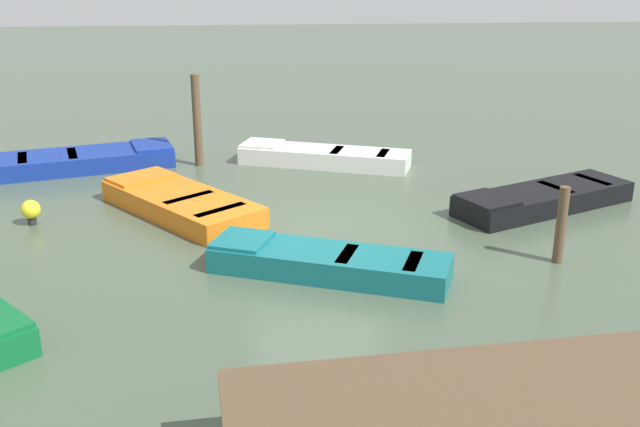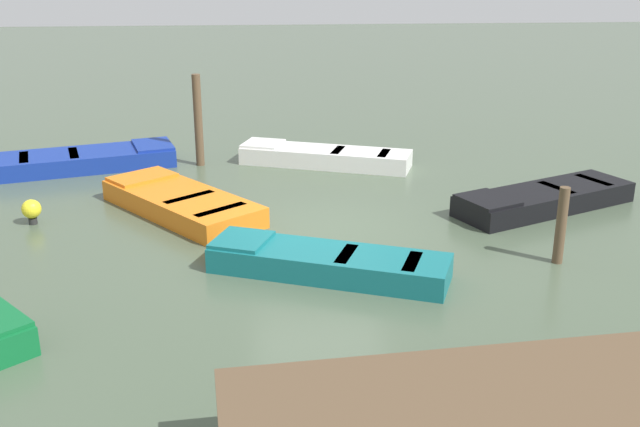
{
  "view_description": "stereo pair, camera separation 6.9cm",
  "coord_description": "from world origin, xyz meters",
  "px_view_note": "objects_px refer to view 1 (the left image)",
  "views": [
    {
      "loc": [
        1.11,
        12.81,
        4.9
      ],
      "look_at": [
        0.0,
        0.0,
        0.35
      ],
      "focal_mm": 42.03,
      "sensor_mm": 36.0,
      "label": 1
    },
    {
      "loc": [
        1.04,
        12.82,
        4.9
      ],
      "look_at": [
        0.0,
        0.0,
        0.35
      ],
      "focal_mm": 42.03,
      "sensor_mm": 36.0,
      "label": 2
    }
  ],
  "objects_px": {
    "mooring_piling_near_left": "(197,121)",
    "marker_buoy": "(31,210)",
    "rowboat_black": "(543,198)",
    "rowboat_white": "(323,156)",
    "rowboat_blue": "(88,159)",
    "mooring_piling_near_right": "(561,225)",
    "rowboat_orange": "(180,202)",
    "rowboat_teal": "(327,262)",
    "dock_segment": "(508,403)"
  },
  "relations": [
    {
      "from": "rowboat_white",
      "to": "mooring_piling_near_left",
      "type": "distance_m",
      "value": 3.1
    },
    {
      "from": "rowboat_teal",
      "to": "mooring_piling_near_right",
      "type": "relative_size",
      "value": 3.0
    },
    {
      "from": "rowboat_white",
      "to": "mooring_piling_near_left",
      "type": "relative_size",
      "value": 1.91
    },
    {
      "from": "rowboat_orange",
      "to": "rowboat_white",
      "type": "xyz_separation_m",
      "value": [
        -3.1,
        -3.19,
        -0.0
      ]
    },
    {
      "from": "mooring_piling_near_right",
      "to": "rowboat_orange",
      "type": "bearing_deg",
      "value": -25.16
    },
    {
      "from": "rowboat_orange",
      "to": "mooring_piling_near_right",
      "type": "relative_size",
      "value": 2.88
    },
    {
      "from": "rowboat_teal",
      "to": "rowboat_white",
      "type": "bearing_deg",
      "value": -72.96
    },
    {
      "from": "dock_segment",
      "to": "rowboat_white",
      "type": "distance_m",
      "value": 11.41
    },
    {
      "from": "dock_segment",
      "to": "mooring_piling_near_left",
      "type": "bearing_deg",
      "value": -77.4
    },
    {
      "from": "rowboat_black",
      "to": "rowboat_blue",
      "type": "distance_m",
      "value": 10.36
    },
    {
      "from": "rowboat_black",
      "to": "rowboat_blue",
      "type": "relative_size",
      "value": 0.95
    },
    {
      "from": "dock_segment",
      "to": "rowboat_white",
      "type": "xyz_separation_m",
      "value": [
        0.73,
        -11.37,
        -0.63
      ]
    },
    {
      "from": "rowboat_black",
      "to": "rowboat_white",
      "type": "height_order",
      "value": "same"
    },
    {
      "from": "rowboat_black",
      "to": "mooring_piling_near_right",
      "type": "distance_m",
      "value": 2.8
    },
    {
      "from": "mooring_piling_near_left",
      "to": "dock_segment",
      "type": "bearing_deg",
      "value": 107.64
    },
    {
      "from": "rowboat_orange",
      "to": "rowboat_blue",
      "type": "distance_m",
      "value": 4.2
    },
    {
      "from": "rowboat_black",
      "to": "mooring_piling_near_right",
      "type": "bearing_deg",
      "value": 49.76
    },
    {
      "from": "rowboat_black",
      "to": "rowboat_orange",
      "type": "relative_size",
      "value": 1.06
    },
    {
      "from": "rowboat_black",
      "to": "dock_segment",
      "type": "bearing_deg",
      "value": 42.15
    },
    {
      "from": "rowboat_blue",
      "to": "mooring_piling_near_left",
      "type": "distance_m",
      "value": 2.75
    },
    {
      "from": "marker_buoy",
      "to": "rowboat_black",
      "type": "bearing_deg",
      "value": -179.57
    },
    {
      "from": "rowboat_black",
      "to": "mooring_piling_near_left",
      "type": "xyz_separation_m",
      "value": [
        7.05,
        -3.8,
        0.87
      ]
    },
    {
      "from": "rowboat_white",
      "to": "rowboat_teal",
      "type": "xyz_separation_m",
      "value": [
        0.51,
        6.4,
        0.0
      ]
    },
    {
      "from": "rowboat_blue",
      "to": "marker_buoy",
      "type": "distance_m",
      "value": 3.85
    },
    {
      "from": "mooring_piling_near_left",
      "to": "rowboat_white",
      "type": "bearing_deg",
      "value": 175.25
    },
    {
      "from": "rowboat_black",
      "to": "mooring_piling_near_left",
      "type": "height_order",
      "value": "mooring_piling_near_left"
    },
    {
      "from": "mooring_piling_near_right",
      "to": "rowboat_blue",
      "type": "bearing_deg",
      "value": -35.82
    },
    {
      "from": "rowboat_blue",
      "to": "mooring_piling_near_left",
      "type": "xyz_separation_m",
      "value": [
        -2.61,
        -0.04,
        0.87
      ]
    },
    {
      "from": "rowboat_teal",
      "to": "rowboat_orange",
      "type": "bearing_deg",
      "value": -29.39
    },
    {
      "from": "rowboat_orange",
      "to": "rowboat_blue",
      "type": "bearing_deg",
      "value": -2.99
    },
    {
      "from": "rowboat_black",
      "to": "rowboat_orange",
      "type": "bearing_deg",
      "value": -27.52
    },
    {
      "from": "rowboat_blue",
      "to": "rowboat_teal",
      "type": "distance_m",
      "value": 8.32
    },
    {
      "from": "dock_segment",
      "to": "rowboat_black",
      "type": "relative_size",
      "value": 1.38
    },
    {
      "from": "dock_segment",
      "to": "rowboat_white",
      "type": "relative_size",
      "value": 1.33
    },
    {
      "from": "rowboat_orange",
      "to": "mooring_piling_near_right",
      "type": "xyz_separation_m",
      "value": [
        -6.44,
        3.03,
        0.44
      ]
    },
    {
      "from": "rowboat_blue",
      "to": "rowboat_teal",
      "type": "bearing_deg",
      "value": -68.41
    },
    {
      "from": "rowboat_blue",
      "to": "mooring_piling_near_left",
      "type": "height_order",
      "value": "mooring_piling_near_left"
    },
    {
      "from": "rowboat_white",
      "to": "mooring_piling_near_left",
      "type": "height_order",
      "value": "mooring_piling_near_left"
    },
    {
      "from": "mooring_piling_near_left",
      "to": "rowboat_teal",
      "type": "bearing_deg",
      "value": 110.27
    },
    {
      "from": "rowboat_white",
      "to": "mooring_piling_near_right",
      "type": "height_order",
      "value": "mooring_piling_near_right"
    },
    {
      "from": "dock_segment",
      "to": "rowboat_teal",
      "type": "bearing_deg",
      "value": -81.02
    },
    {
      "from": "rowboat_blue",
      "to": "mooring_piling_near_right",
      "type": "relative_size",
      "value": 3.22
    },
    {
      "from": "mooring_piling_near_left",
      "to": "marker_buoy",
      "type": "relative_size",
      "value": 4.53
    },
    {
      "from": "rowboat_white",
      "to": "mooring_piling_near_right",
      "type": "distance_m",
      "value": 7.07
    },
    {
      "from": "dock_segment",
      "to": "mooring_piling_near_left",
      "type": "relative_size",
      "value": 2.54
    },
    {
      "from": "marker_buoy",
      "to": "rowboat_orange",
      "type": "bearing_deg",
      "value": -170.95
    },
    {
      "from": "rowboat_teal",
      "to": "mooring_piling_near_left",
      "type": "distance_m",
      "value": 7.13
    },
    {
      "from": "rowboat_black",
      "to": "mooring_piling_near_right",
      "type": "xyz_separation_m",
      "value": [
        0.74,
        2.67,
        0.44
      ]
    },
    {
      "from": "rowboat_black",
      "to": "rowboat_white",
      "type": "relative_size",
      "value": 0.96
    },
    {
      "from": "mooring_piling_near_left",
      "to": "marker_buoy",
      "type": "xyz_separation_m",
      "value": [
        2.87,
        3.87,
        -0.8
      ]
    }
  ]
}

